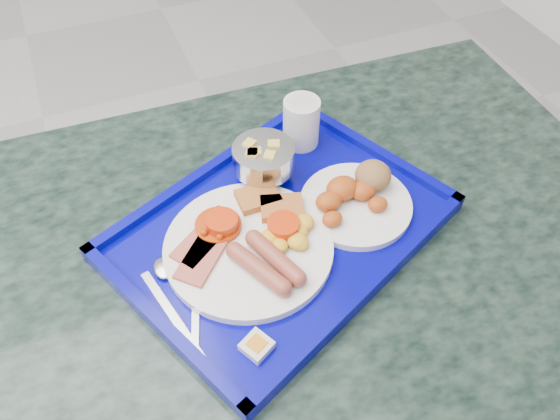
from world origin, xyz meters
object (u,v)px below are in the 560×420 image
table (288,299)px  main_plate (252,243)px  bread_plate (357,196)px  fruit_bowl (263,158)px  juice_cup (301,121)px  tray (280,229)px

table → main_plate: bearing=-169.4°
bread_plate → fruit_bowl: (-0.12, 0.11, 0.03)m
fruit_bowl → juice_cup: juice_cup is taller
fruit_bowl → main_plate: bearing=-117.8°
main_plate → tray: bearing=23.1°
tray → juice_cup: bearing=56.9°
juice_cup → table: bearing=-118.6°
bread_plate → juice_cup: bearing=97.3°
main_plate → fruit_bowl: bearing=62.2°
bread_plate → juice_cup: juice_cup is taller
bread_plate → fruit_bowl: 0.17m
table → bread_plate: size_ratio=6.72×
table → fruit_bowl: fruit_bowl is taller
main_plate → bread_plate: size_ratio=1.42×
tray → juice_cup: (0.11, 0.17, 0.06)m
table → tray: (-0.01, 0.01, 0.20)m
bread_plate → fruit_bowl: fruit_bowl is taller
table → juice_cup: (0.10, 0.18, 0.26)m
main_plate → fruit_bowl: 0.16m
tray → fruit_bowl: size_ratio=5.85×
juice_cup → fruit_bowl: bearing=-147.6°
juice_cup → main_plate: bearing=-130.5°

